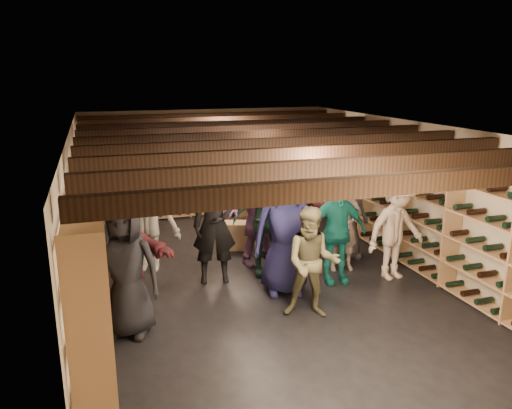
{
  "coord_description": "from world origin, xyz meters",
  "views": [
    {
      "loc": [
        -2.43,
        -7.12,
        3.19
      ],
      "look_at": [
        -0.05,
        0.2,
        1.15
      ],
      "focal_mm": 35.0,
      "sensor_mm": 36.0,
      "label": 1
    }
  ],
  "objects_px": {
    "person_6": "(285,231)",
    "person_9": "(147,220)",
    "person_0": "(126,269)",
    "person_7": "(344,225)",
    "crate_stack_right": "(237,235)",
    "person_1": "(215,225)",
    "crate_stack_left": "(233,220)",
    "person_10": "(266,220)",
    "person_12": "(346,206)",
    "crate_loose": "(231,229)",
    "person_5": "(125,254)",
    "person_8": "(305,211)",
    "person_4": "(336,232)",
    "person_11": "(260,209)",
    "person_3": "(396,229)",
    "person_2": "(312,263)"
  },
  "relations": [
    {
      "from": "person_6",
      "to": "person_9",
      "type": "bearing_deg",
      "value": 155.0
    },
    {
      "from": "person_0",
      "to": "person_7",
      "type": "distance_m",
      "value": 3.7
    },
    {
      "from": "crate_stack_right",
      "to": "person_1",
      "type": "xyz_separation_m",
      "value": [
        -0.74,
        -1.35,
        0.67
      ]
    },
    {
      "from": "crate_stack_left",
      "to": "person_10",
      "type": "distance_m",
      "value": 2.37
    },
    {
      "from": "crate_stack_right",
      "to": "person_12",
      "type": "height_order",
      "value": "person_12"
    },
    {
      "from": "person_0",
      "to": "person_7",
      "type": "height_order",
      "value": "person_0"
    },
    {
      "from": "crate_loose",
      "to": "person_1",
      "type": "height_order",
      "value": "person_1"
    },
    {
      "from": "crate_stack_left",
      "to": "person_10",
      "type": "height_order",
      "value": "person_10"
    },
    {
      "from": "crate_loose",
      "to": "person_5",
      "type": "relative_size",
      "value": 0.32
    },
    {
      "from": "person_9",
      "to": "person_0",
      "type": "bearing_deg",
      "value": -80.75
    },
    {
      "from": "crate_stack_left",
      "to": "person_7",
      "type": "bearing_deg",
      "value": -64.42
    },
    {
      "from": "crate_loose",
      "to": "person_8",
      "type": "xyz_separation_m",
      "value": [
        0.88,
        -1.75,
        0.77
      ]
    },
    {
      "from": "person_10",
      "to": "person_12",
      "type": "relative_size",
      "value": 0.96
    },
    {
      "from": "person_12",
      "to": "person_5",
      "type": "bearing_deg",
      "value": 169.76
    },
    {
      "from": "crate_loose",
      "to": "person_4",
      "type": "height_order",
      "value": "person_4"
    },
    {
      "from": "crate_stack_right",
      "to": "person_6",
      "type": "distance_m",
      "value": 2.18
    },
    {
      "from": "crate_stack_right",
      "to": "person_11",
      "type": "height_order",
      "value": "person_11"
    },
    {
      "from": "person_4",
      "to": "person_3",
      "type": "bearing_deg",
      "value": -3.07
    },
    {
      "from": "person_5",
      "to": "person_11",
      "type": "height_order",
      "value": "person_11"
    },
    {
      "from": "crate_stack_left",
      "to": "crate_stack_right",
      "type": "xyz_separation_m",
      "value": [
        -0.19,
        -0.97,
        0.0
      ]
    },
    {
      "from": "person_11",
      "to": "person_3",
      "type": "bearing_deg",
      "value": -56.67
    },
    {
      "from": "person_4",
      "to": "crate_stack_left",
      "type": "bearing_deg",
      "value": 112.28
    },
    {
      "from": "crate_stack_right",
      "to": "person_0",
      "type": "distance_m",
      "value": 3.44
    },
    {
      "from": "person_4",
      "to": "person_6",
      "type": "xyz_separation_m",
      "value": [
        -0.88,
        -0.11,
        0.13
      ]
    },
    {
      "from": "crate_stack_right",
      "to": "person_6",
      "type": "height_order",
      "value": "person_6"
    },
    {
      "from": "person_10",
      "to": "person_5",
      "type": "bearing_deg",
      "value": -155.99
    },
    {
      "from": "person_7",
      "to": "person_0",
      "type": "bearing_deg",
      "value": -154.3
    },
    {
      "from": "person_4",
      "to": "person_0",
      "type": "bearing_deg",
      "value": -161.9
    },
    {
      "from": "person_9",
      "to": "person_10",
      "type": "bearing_deg",
      "value": -0.92
    },
    {
      "from": "crate_loose",
      "to": "person_11",
      "type": "xyz_separation_m",
      "value": [
        0.06,
        -1.7,
        0.86
      ]
    },
    {
      "from": "person_8",
      "to": "person_11",
      "type": "xyz_separation_m",
      "value": [
        -0.81,
        0.05,
        0.09
      ]
    },
    {
      "from": "crate_stack_left",
      "to": "person_11",
      "type": "bearing_deg",
      "value": -89.93
    },
    {
      "from": "person_1",
      "to": "person_4",
      "type": "height_order",
      "value": "person_1"
    },
    {
      "from": "person_5",
      "to": "person_1",
      "type": "bearing_deg",
      "value": 40.21
    },
    {
      "from": "person_7",
      "to": "person_12",
      "type": "height_order",
      "value": "person_12"
    },
    {
      "from": "person_12",
      "to": "person_9",
      "type": "bearing_deg",
      "value": 149.75
    },
    {
      "from": "person_4",
      "to": "person_8",
      "type": "height_order",
      "value": "person_8"
    },
    {
      "from": "person_1",
      "to": "person_9",
      "type": "bearing_deg",
      "value": 149.1
    },
    {
      "from": "person_4",
      "to": "person_8",
      "type": "relative_size",
      "value": 0.96
    },
    {
      "from": "crate_loose",
      "to": "person_7",
      "type": "bearing_deg",
      "value": -63.06
    },
    {
      "from": "person_3",
      "to": "person_10",
      "type": "height_order",
      "value": "person_10"
    },
    {
      "from": "person_8",
      "to": "person_12",
      "type": "relative_size",
      "value": 0.9
    },
    {
      "from": "crate_stack_left",
      "to": "person_7",
      "type": "xyz_separation_m",
      "value": [
        1.2,
        -2.5,
        0.51
      ]
    },
    {
      "from": "crate_stack_left",
      "to": "person_5",
      "type": "xyz_separation_m",
      "value": [
        -2.31,
        -2.79,
        0.52
      ]
    },
    {
      "from": "crate_stack_left",
      "to": "person_5",
      "type": "bearing_deg",
      "value": -129.58
    },
    {
      "from": "person_2",
      "to": "person_4",
      "type": "bearing_deg",
      "value": 73.31
    },
    {
      "from": "person_2",
      "to": "person_8",
      "type": "bearing_deg",
      "value": 93.47
    },
    {
      "from": "person_8",
      "to": "person_11",
      "type": "relative_size",
      "value": 0.9
    },
    {
      "from": "person_4",
      "to": "person_8",
      "type": "xyz_separation_m",
      "value": [
        -0.02,
        1.14,
        0.03
      ]
    },
    {
      "from": "person_3",
      "to": "person_11",
      "type": "distance_m",
      "value": 2.25
    }
  ]
}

